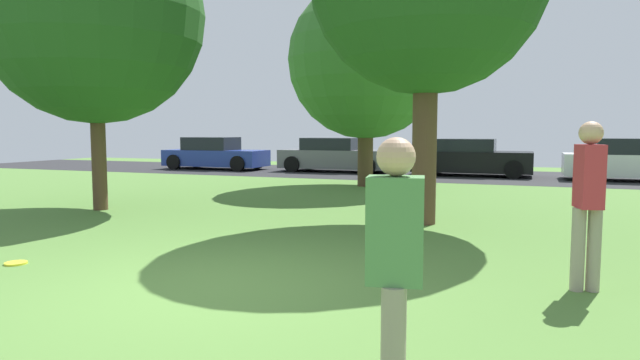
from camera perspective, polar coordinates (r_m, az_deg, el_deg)
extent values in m
plane|color=#547F38|center=(6.13, -11.86, -10.94)|extent=(44.00, 44.00, 0.00)
cube|color=#28282B|center=(21.25, 12.09, 0.53)|extent=(44.00, 6.40, 0.01)
cylinder|color=brown|center=(12.52, -22.03, 3.24)|extent=(0.30, 0.30, 2.69)
sphere|color=#23511E|center=(12.74, -22.46, 15.66)|extent=(4.54, 4.54, 4.54)
cylinder|color=brown|center=(16.62, 4.74, 3.60)|extent=(0.46, 0.46, 2.46)
sphere|color=#38702D|center=(16.74, 4.81, 12.30)|extent=(4.67, 4.67, 4.67)
cylinder|color=brown|center=(10.02, 10.81, 4.65)|extent=(0.44, 0.44, 3.22)
cylinder|color=gray|center=(3.29, 7.58, -17.79)|extent=(0.14, 0.14, 0.82)
cylinder|color=gray|center=(3.44, 7.73, -16.76)|extent=(0.14, 0.14, 0.82)
cube|color=#51894C|center=(3.16, 7.81, -5.18)|extent=(0.35, 0.27, 0.61)
sphere|color=tan|center=(3.11, 7.91, 2.41)|extent=(0.22, 0.22, 0.22)
cylinder|color=gray|center=(6.41, 25.23, -6.55)|extent=(0.14, 0.14, 0.88)
cylinder|color=gray|center=(6.46, 26.58, -6.51)|extent=(0.14, 0.14, 0.88)
cube|color=#B72D38|center=(6.33, 26.18, 0.33)|extent=(0.29, 0.36, 0.66)
sphere|color=tan|center=(6.31, 26.35, 4.41)|extent=(0.24, 0.24, 0.24)
cylinder|color=yellow|center=(8.01, -29.06, -7.56)|extent=(0.27, 0.27, 0.03)
cube|color=#233893|center=(24.24, -10.77, 2.28)|extent=(4.45, 1.71, 0.68)
cube|color=black|center=(24.34, -11.25, 3.74)|extent=(2.14, 1.50, 0.55)
cylinder|color=black|center=(24.23, -6.57, 1.93)|extent=(0.64, 0.22, 0.64)
cylinder|color=black|center=(22.73, -8.55, 1.69)|extent=(0.64, 0.22, 0.64)
cylinder|color=black|center=(25.81, -12.72, 2.03)|extent=(0.64, 0.22, 0.64)
cylinder|color=black|center=(24.41, -14.94, 1.81)|extent=(0.64, 0.22, 0.64)
cube|color=slate|center=(22.38, 1.70, 2.20)|extent=(4.51, 1.77, 0.74)
cube|color=black|center=(22.43, 1.16, 3.78)|extent=(2.17, 1.56, 0.49)
cylinder|color=black|center=(22.78, 6.19, 1.72)|extent=(0.64, 0.22, 0.64)
cylinder|color=black|center=(21.07, 4.97, 1.45)|extent=(0.64, 0.22, 0.64)
cylinder|color=black|center=(23.77, -1.20, 1.90)|extent=(0.64, 0.22, 0.64)
cylinder|color=black|center=(22.14, -2.92, 1.65)|extent=(0.64, 0.22, 0.64)
cube|color=black|center=(21.17, 15.51, 1.87)|extent=(4.27, 1.83, 0.76)
cube|color=black|center=(21.17, 14.97, 3.53)|extent=(2.05, 1.61, 0.47)
cylinder|color=black|center=(22.01, 19.60, 1.33)|extent=(0.64, 0.22, 0.64)
cylinder|color=black|center=(20.19, 19.48, 1.01)|extent=(0.64, 0.22, 0.64)
cylinder|color=black|center=(22.28, 11.89, 1.56)|extent=(0.64, 0.22, 0.64)
cylinder|color=black|center=(20.47, 11.09, 1.27)|extent=(0.64, 0.22, 0.64)
cube|color=white|center=(21.02, 30.15, 1.31)|extent=(4.58, 1.71, 0.74)
cube|color=black|center=(20.95, 29.61, 3.06)|extent=(2.20, 1.51, 0.52)
cylinder|color=black|center=(21.68, 25.58, 1.07)|extent=(0.64, 0.22, 0.64)
cylinder|color=black|center=(19.98, 25.98, 0.74)|extent=(0.64, 0.22, 0.64)
cylinder|color=#2D2D33|center=(17.45, 10.27, 6.96)|extent=(0.14, 0.14, 4.50)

